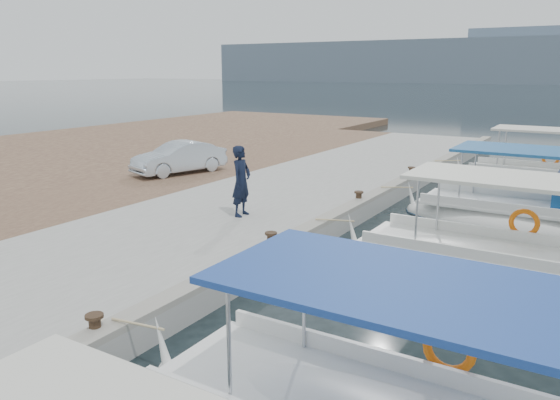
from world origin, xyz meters
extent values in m
plane|color=black|center=(0.00, 0.00, 0.00)|extent=(400.00, 400.00, 0.00)
cube|color=#969591|center=(-3.00, 5.00, 0.25)|extent=(6.00, 40.00, 0.50)
cube|color=gray|center=(-0.22, 5.00, 0.56)|extent=(0.44, 40.00, 0.12)
cube|color=brown|center=(-8.00, 5.00, 0.25)|extent=(4.00, 40.00, 0.50)
cube|color=slate|center=(-60.00, 190.00, 7.00)|extent=(140.00, 40.00, 14.00)
cube|color=#1E4298|center=(4.46, -3.21, 2.19)|extent=(4.41, 2.14, 0.08)
cylinder|color=silver|center=(2.62, -4.08, 1.35)|extent=(0.05, 0.05, 1.60)
torus|color=orange|center=(4.58, -2.10, 1.00)|extent=(0.68, 0.12, 0.68)
ellipsoid|color=white|center=(4.23, 3.60, 0.05)|extent=(7.25, 2.23, 1.30)
ellipsoid|color=navy|center=(4.23, 3.60, 0.03)|extent=(7.29, 2.28, 0.22)
cube|color=white|center=(4.23, 3.60, 0.55)|extent=(5.95, 1.92, 0.08)
cube|color=silver|center=(4.41, 3.60, 2.19)|extent=(4.35, 2.06, 0.08)
cylinder|color=silver|center=(2.59, 2.76, 1.35)|extent=(0.05, 0.05, 1.60)
torus|color=orange|center=(4.53, 4.66, 1.00)|extent=(0.68, 0.12, 0.68)
ellipsoid|color=white|center=(3.92, 8.25, 0.05)|extent=(6.65, 2.48, 1.30)
ellipsoid|color=navy|center=(3.92, 8.25, 0.03)|extent=(6.68, 2.53, 0.22)
cube|color=white|center=(3.92, 8.25, 0.55)|extent=(5.45, 2.13, 0.08)
cube|color=#1D5591|center=(4.09, 8.25, 2.19)|extent=(3.99, 2.28, 0.08)
cylinder|color=silver|center=(2.43, 7.31, 1.35)|extent=(0.05, 0.05, 1.60)
torus|color=orange|center=(4.22, 9.42, 1.00)|extent=(0.68, 0.12, 0.68)
ellipsoid|color=white|center=(3.73, 14.49, 0.05)|extent=(6.26, 2.13, 1.30)
ellipsoid|color=navy|center=(3.73, 14.49, 0.03)|extent=(6.29, 2.17, 0.22)
cube|color=white|center=(3.73, 14.49, 0.55)|extent=(5.13, 1.83, 0.08)
cube|color=beige|center=(3.88, 14.49, 2.19)|extent=(3.75, 1.96, 0.08)
cylinder|color=silver|center=(2.32, 13.69, 1.35)|extent=(0.05, 0.05, 1.60)
torus|color=orange|center=(4.03, 15.50, 1.00)|extent=(0.68, 0.12, 0.68)
cylinder|color=black|center=(-0.35, -3.50, 0.65)|extent=(0.18, 0.18, 0.30)
cylinder|color=black|center=(-0.35, -3.50, 0.80)|extent=(0.28, 0.28, 0.05)
cylinder|color=black|center=(-0.35, 1.50, 0.65)|extent=(0.18, 0.18, 0.30)
cylinder|color=black|center=(-0.35, 1.50, 0.80)|extent=(0.28, 0.28, 0.05)
cylinder|color=black|center=(-0.35, 6.50, 0.65)|extent=(0.18, 0.18, 0.30)
cylinder|color=black|center=(-0.35, 6.50, 0.80)|extent=(0.28, 0.28, 0.05)
cylinder|color=black|center=(-0.35, 11.50, 0.65)|extent=(0.18, 0.18, 0.30)
cylinder|color=black|center=(-0.35, 11.50, 0.80)|extent=(0.28, 0.28, 0.05)
imported|color=black|center=(-2.47, 3.35, 1.47)|extent=(0.52, 0.74, 1.94)
imported|color=silver|center=(-8.20, 7.28, 1.11)|extent=(2.32, 3.90, 1.21)
camera|label=1|loc=(6.00, -8.52, 4.42)|focal=35.00mm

